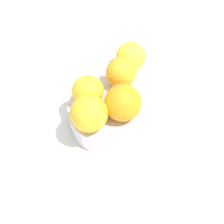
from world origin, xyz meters
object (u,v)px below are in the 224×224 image
(orange_in_bowl_3, at_px, (88,91))
(orange_loose_0, at_px, (131,57))
(orange_in_bowl_1, at_px, (123,103))
(orange_in_bowl_0, at_px, (121,73))
(orange_in_bowl_2, at_px, (89,114))
(folded_napkin, at_px, (134,38))
(fruit_bowl, at_px, (112,114))

(orange_in_bowl_3, relative_size, orange_loose_0, 0.89)
(orange_in_bowl_1, bearing_deg, orange_in_bowl_0, -3.94)
(orange_in_bowl_2, distance_m, folded_napkin, 0.35)
(fruit_bowl, distance_m, orange_in_bowl_3, 0.07)
(orange_in_bowl_0, xyz_separation_m, orange_in_bowl_2, (-0.10, 0.07, 0.00))
(orange_in_bowl_1, bearing_deg, orange_in_bowl_3, 58.50)
(fruit_bowl, xyz_separation_m, orange_in_bowl_2, (-0.04, 0.05, 0.06))
(orange_in_bowl_0, bearing_deg, fruit_bowl, 158.36)
(orange_loose_0, distance_m, folded_napkin, 0.12)
(orange_loose_0, bearing_deg, orange_in_bowl_1, 167.52)
(orange_in_bowl_1, relative_size, folded_napkin, 0.63)
(orange_in_bowl_2, distance_m, orange_loose_0, 0.23)
(fruit_bowl, bearing_deg, orange_in_bowl_2, 133.02)
(orange_in_bowl_0, xyz_separation_m, orange_in_bowl_1, (-0.08, 0.01, 0.00))
(fruit_bowl, relative_size, folded_napkin, 1.58)
(orange_in_bowl_0, bearing_deg, orange_loose_0, -19.65)
(orange_in_bowl_3, bearing_deg, folded_napkin, -27.04)
(orange_in_bowl_0, height_order, orange_in_bowl_1, orange_in_bowl_1)
(orange_in_bowl_1, height_order, orange_in_bowl_3, orange_in_bowl_1)
(orange_in_bowl_1, distance_m, orange_in_bowl_3, 0.08)
(orange_in_bowl_1, height_order, orange_in_bowl_2, orange_in_bowl_1)
(orange_loose_0, bearing_deg, fruit_bowl, 159.56)
(orange_in_bowl_3, xyz_separation_m, folded_napkin, (0.25, -0.13, -0.08))
(orange_in_bowl_0, relative_size, orange_loose_0, 0.89)
(orange_in_bowl_0, relative_size, folded_napkin, 0.56)
(orange_in_bowl_1, xyz_separation_m, orange_in_bowl_3, (0.04, 0.06, -0.00))
(orange_loose_0, relative_size, folded_napkin, 0.63)
(orange_in_bowl_0, height_order, orange_in_bowl_3, same)
(fruit_bowl, distance_m, orange_in_bowl_1, 0.07)
(orange_in_bowl_0, xyz_separation_m, folded_napkin, (0.21, -0.06, -0.08))
(orange_in_bowl_1, bearing_deg, orange_in_bowl_2, 107.07)
(orange_in_bowl_3, bearing_deg, orange_loose_0, -36.68)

